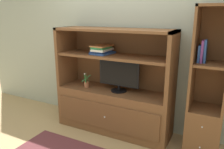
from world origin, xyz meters
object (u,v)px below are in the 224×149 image
potted_plant (86,84)px  magazine_stack (102,50)px  upright_book_row (203,52)px  media_console (114,99)px  tv_monitor (119,74)px  bookshelf_tall (206,107)px

potted_plant → magazine_stack: magazine_stack is taller
magazine_stack → upright_book_row: bearing=0.1°
media_console → potted_plant: 0.48m
tv_monitor → upright_book_row: size_ratio=2.27×
media_console → tv_monitor: 0.41m
magazine_stack → upright_book_row: (1.36, 0.00, 0.07)m
magazine_stack → bookshelf_tall: 1.58m
potted_plant → upright_book_row: 1.71m
potted_plant → upright_book_row: upright_book_row is taller
media_console → magazine_stack: bearing=-177.6°
potted_plant → magazine_stack: bearing=16.8°
media_console → tv_monitor: bearing=-6.8°
media_console → potted_plant: bearing=-169.3°
tv_monitor → potted_plant: bearing=-172.2°
potted_plant → bookshelf_tall: bookshelf_tall is taller
media_console → tv_monitor: (0.09, -0.01, 0.40)m
bookshelf_tall → potted_plant: bearing=-177.1°
media_console → bookshelf_tall: 1.28m
potted_plant → magazine_stack: size_ratio=0.64×
potted_plant → magazine_stack: (0.24, 0.07, 0.54)m
potted_plant → upright_book_row: size_ratio=0.84×
potted_plant → magazine_stack: 0.59m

